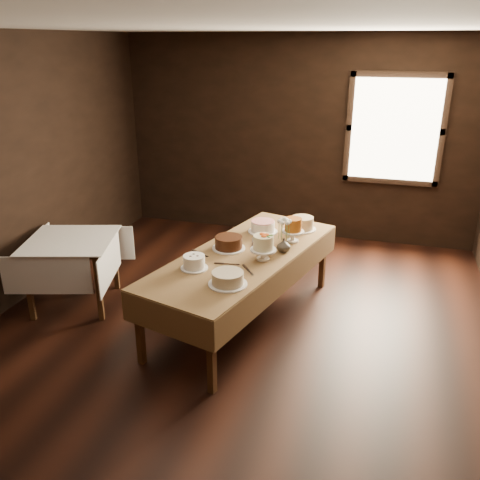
{
  "coord_description": "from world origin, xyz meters",
  "views": [
    {
      "loc": [
        1.24,
        -3.99,
        2.69
      ],
      "look_at": [
        0.0,
        0.2,
        0.95
      ],
      "focal_mm": 37.6,
      "sensor_mm": 36.0,
      "label": 1
    }
  ],
  "objects_px": {
    "cake_caramel": "(293,231)",
    "flower_vase": "(284,245)",
    "cake_chocolate": "(229,243)",
    "cake_flowers": "(263,249)",
    "cake_server_e": "(203,255)",
    "cake_cream": "(228,279)",
    "display_table": "(244,258)",
    "cake_swirl": "(194,263)",
    "cake_speckled": "(302,224)",
    "cake_server_c": "(253,240)",
    "side_table": "(71,247)",
    "cake_server_a": "(232,264)",
    "cake_server_d": "(283,248)",
    "cake_lattice": "(263,227)",
    "cake_server_b": "(250,272)"
  },
  "relations": [
    {
      "from": "cake_caramel",
      "to": "cake_server_a",
      "type": "distance_m",
      "value": 0.86
    },
    {
      "from": "cake_server_b",
      "to": "cake_chocolate",
      "type": "bearing_deg",
      "value": 178.85
    },
    {
      "from": "cake_server_a",
      "to": "cake_server_c",
      "type": "bearing_deg",
      "value": 77.44
    },
    {
      "from": "cake_caramel",
      "to": "cake_speckled",
      "type": "bearing_deg",
      "value": 85.1
    },
    {
      "from": "cake_caramel",
      "to": "cake_flowers",
      "type": "relative_size",
      "value": 1.01
    },
    {
      "from": "cake_flowers",
      "to": "cake_server_b",
      "type": "height_order",
      "value": "cake_flowers"
    },
    {
      "from": "cake_chocolate",
      "to": "cake_server_c",
      "type": "bearing_deg",
      "value": 57.37
    },
    {
      "from": "cake_speckled",
      "to": "cake_server_a",
      "type": "height_order",
      "value": "cake_speckled"
    },
    {
      "from": "cake_caramel",
      "to": "cake_server_e",
      "type": "distance_m",
      "value": 0.98
    },
    {
      "from": "cake_chocolate",
      "to": "cake_flowers",
      "type": "relative_size",
      "value": 1.29
    },
    {
      "from": "cake_chocolate",
      "to": "cake_flowers",
      "type": "distance_m",
      "value": 0.43
    },
    {
      "from": "cake_caramel",
      "to": "cake_server_d",
      "type": "xyz_separation_m",
      "value": [
        -0.06,
        -0.22,
        -0.11
      ]
    },
    {
      "from": "cake_server_c",
      "to": "cake_cream",
      "type": "bearing_deg",
      "value": 171.01
    },
    {
      "from": "cake_speckled",
      "to": "cake_caramel",
      "type": "distance_m",
      "value": 0.39
    },
    {
      "from": "cake_swirl",
      "to": "cake_server_c",
      "type": "height_order",
      "value": "cake_swirl"
    },
    {
      "from": "side_table",
      "to": "cake_speckled",
      "type": "xyz_separation_m",
      "value": [
        2.28,
        1.0,
        0.15
      ]
    },
    {
      "from": "display_table",
      "to": "cake_caramel",
      "type": "relative_size",
      "value": 9.69
    },
    {
      "from": "cake_server_d",
      "to": "cake_chocolate",
      "type": "bearing_deg",
      "value": -173.97
    },
    {
      "from": "cake_server_d",
      "to": "cake_flowers",
      "type": "bearing_deg",
      "value": -121.72
    },
    {
      "from": "cake_caramel",
      "to": "cake_cream",
      "type": "distance_m",
      "value": 1.19
    },
    {
      "from": "cake_flowers",
      "to": "cake_server_b",
      "type": "distance_m",
      "value": 0.33
    },
    {
      "from": "cake_caramel",
      "to": "cake_server_c",
      "type": "bearing_deg",
      "value": -166.57
    },
    {
      "from": "cake_server_c",
      "to": "cake_server_e",
      "type": "bearing_deg",
      "value": 131.58
    },
    {
      "from": "cake_chocolate",
      "to": "cake_flowers",
      "type": "height_order",
      "value": "cake_flowers"
    },
    {
      "from": "cake_cream",
      "to": "cake_chocolate",
      "type": "bearing_deg",
      "value": 107.13
    },
    {
      "from": "cake_lattice",
      "to": "cake_server_c",
      "type": "height_order",
      "value": "cake_lattice"
    },
    {
      "from": "cake_caramel",
      "to": "cake_chocolate",
      "type": "relative_size",
      "value": 0.78
    },
    {
      "from": "cake_lattice",
      "to": "flower_vase",
      "type": "xyz_separation_m",
      "value": [
        0.33,
        -0.48,
        0.01
      ]
    },
    {
      "from": "display_table",
      "to": "side_table",
      "type": "height_order",
      "value": "side_table"
    },
    {
      "from": "cake_speckled",
      "to": "cake_server_b",
      "type": "xyz_separation_m",
      "value": [
        -0.26,
        -1.23,
        -0.06
      ]
    },
    {
      "from": "cake_caramel",
      "to": "flower_vase",
      "type": "xyz_separation_m",
      "value": [
        -0.03,
        -0.3,
        -0.05
      ]
    },
    {
      "from": "display_table",
      "to": "cake_server_a",
      "type": "height_order",
      "value": "cake_server_a"
    },
    {
      "from": "display_table",
      "to": "cake_swirl",
      "type": "distance_m",
      "value": 0.59
    },
    {
      "from": "side_table",
      "to": "cake_server_c",
      "type": "xyz_separation_m",
      "value": [
        1.85,
        0.52,
        0.09
      ]
    },
    {
      "from": "side_table",
      "to": "cake_server_a",
      "type": "xyz_separation_m",
      "value": [
        1.81,
        -0.11,
        0.09
      ]
    },
    {
      "from": "cake_server_b",
      "to": "cake_server_e",
      "type": "xyz_separation_m",
      "value": [
        -0.54,
        0.25,
        0.0
      ]
    },
    {
      "from": "cake_swirl",
      "to": "cake_server_b",
      "type": "xyz_separation_m",
      "value": [
        0.51,
        0.06,
        -0.06
      ]
    },
    {
      "from": "cake_speckled",
      "to": "cake_caramel",
      "type": "bearing_deg",
      "value": -94.9
    },
    {
      "from": "cake_speckled",
      "to": "cake_server_c",
      "type": "height_order",
      "value": "cake_speckled"
    },
    {
      "from": "side_table",
      "to": "flower_vase",
      "type": "height_order",
      "value": "flower_vase"
    },
    {
      "from": "cake_flowers",
      "to": "cake_cream",
      "type": "bearing_deg",
      "value": -105.1
    },
    {
      "from": "cake_server_e",
      "to": "cake_server_c",
      "type": "bearing_deg",
      "value": 81.98
    },
    {
      "from": "cake_cream",
      "to": "cake_server_c",
      "type": "distance_m",
      "value": 1.04
    },
    {
      "from": "cake_swirl",
      "to": "cake_server_c",
      "type": "relative_size",
      "value": 1.05
    },
    {
      "from": "cake_flowers",
      "to": "cake_server_e",
      "type": "height_order",
      "value": "cake_flowers"
    },
    {
      "from": "cake_lattice",
      "to": "cake_server_c",
      "type": "xyz_separation_m",
      "value": [
        -0.03,
        -0.28,
        -0.05
      ]
    },
    {
      "from": "side_table",
      "to": "cake_server_a",
      "type": "relative_size",
      "value": 4.61
    },
    {
      "from": "cake_caramel",
      "to": "cake_cream",
      "type": "relative_size",
      "value": 0.72
    },
    {
      "from": "display_table",
      "to": "cake_swirl",
      "type": "xyz_separation_m",
      "value": [
        -0.34,
        -0.47,
        0.12
      ]
    },
    {
      "from": "cake_swirl",
      "to": "cake_server_d",
      "type": "height_order",
      "value": "cake_swirl"
    }
  ]
}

